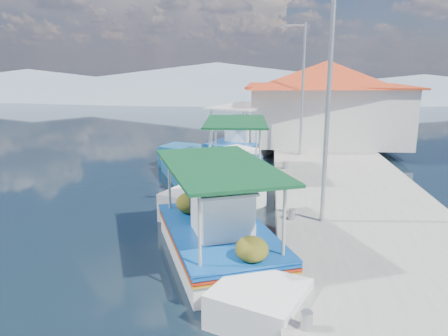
# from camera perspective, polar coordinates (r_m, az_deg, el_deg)

# --- Properties ---
(ground) EXTENTS (160.00, 160.00, 0.00)m
(ground) POSITION_cam_1_polar(r_m,az_deg,el_deg) (10.67, -11.87, -12.26)
(ground) COLOR black
(ground) RESTS_ON ground
(quay) EXTENTS (5.00, 44.00, 0.50)m
(quay) POSITION_cam_1_polar(r_m,az_deg,el_deg) (15.96, 15.89, -2.82)
(quay) COLOR #A7A49C
(quay) RESTS_ON ground
(bollards) EXTENTS (0.20, 17.20, 0.30)m
(bollards) POSITION_cam_1_polar(r_m,az_deg,el_deg) (14.91, 8.48, -1.99)
(bollards) COLOR #A5A8AD
(bollards) RESTS_ON quay
(main_caique) EXTENTS (4.21, 7.30, 2.60)m
(main_caique) POSITION_cam_1_polar(r_m,az_deg,el_deg) (10.59, -0.51, -9.19)
(main_caique) COLOR white
(main_caique) RESTS_ON ground
(caique_green_canopy) EXTENTS (2.58, 7.56, 2.83)m
(caique_green_canopy) POSITION_cam_1_polar(r_m,az_deg,el_deg) (16.93, 1.56, -0.78)
(caique_green_canopy) COLOR white
(caique_green_canopy) RESTS_ON ground
(caique_blue_hull) EXTENTS (4.04, 6.53, 1.28)m
(caique_blue_hull) POSITION_cam_1_polar(r_m,az_deg,el_deg) (17.78, -3.82, -0.37)
(caique_blue_hull) COLOR #165285
(caique_blue_hull) RESTS_ON ground
(caique_far) EXTENTS (4.31, 7.73, 2.90)m
(caique_far) POSITION_cam_1_polar(r_m,az_deg,el_deg) (22.69, 2.72, 3.15)
(caique_far) COLOR white
(caique_far) RESTS_ON ground
(harbor_building) EXTENTS (10.49, 10.49, 4.40)m
(harbor_building) POSITION_cam_1_polar(r_m,az_deg,el_deg) (24.38, 13.51, 8.82)
(harbor_building) COLOR white
(harbor_building) RESTS_ON quay
(lamp_post_near) EXTENTS (1.21, 0.14, 6.00)m
(lamp_post_near) POSITION_cam_1_polar(r_m,az_deg,el_deg) (11.22, 13.32, 9.38)
(lamp_post_near) COLOR #A5A8AD
(lamp_post_near) RESTS_ON quay
(lamp_post_far) EXTENTS (1.21, 0.14, 6.00)m
(lamp_post_far) POSITION_cam_1_polar(r_m,az_deg,el_deg) (20.18, 10.24, 11.16)
(lamp_post_far) COLOR #A5A8AD
(lamp_post_far) RESTS_ON quay
(mountain_ridge) EXTENTS (171.40, 96.00, 5.50)m
(mountain_ridge) POSITION_cam_1_polar(r_m,az_deg,el_deg) (65.26, 9.32, 11.01)
(mountain_ridge) COLOR slate
(mountain_ridge) RESTS_ON ground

